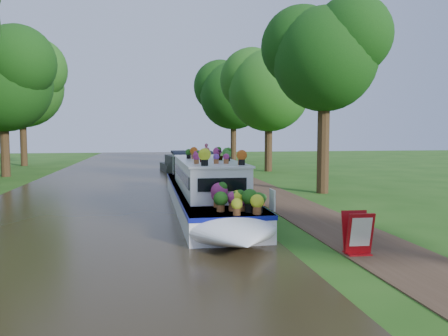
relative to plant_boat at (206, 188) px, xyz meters
The scene contains 14 objects.
ground 2.56m from the plant_boat, 21.25° to the left, with size 100.00×100.00×0.00m, color #214F13.
canal_water 3.94m from the plant_boat, 166.87° to the left, with size 10.00×100.00×0.02m, color black.
towpath 3.66m from the plant_boat, 14.23° to the left, with size 2.20×100.00×0.03m, color #432E1F.
plant_boat is the anchor object (origin of this frame).
tree_near_overhang 9.22m from the plant_boat, 33.13° to the left, with size 5.52×5.28×8.99m.
tree_near_mid 18.20m from the plant_boat, 67.12° to the left, with size 6.90×6.60×9.40m.
tree_near_far 28.36m from the plant_boat, 76.99° to the left, with size 7.59×7.26×10.30m.
tree_far_c 19.57m from the plant_boat, 126.99° to the left, with size 7.13×6.82×9.59m.
tree_far_d 28.80m from the plant_boat, 117.08° to the left, with size 8.05×7.70×10.85m.
second_boat 15.52m from the plant_boat, 89.89° to the left, with size 2.44×6.60×1.25m.
sandwich_board 6.85m from the plant_boat, 66.74° to the right, with size 0.63×0.52×0.98m.
pedestrian_pink 24.98m from the plant_boat, 82.39° to the left, with size 0.68×0.45×1.86m, color #EA6084.
pedestrian_dark 18.22m from the plant_boat, 77.55° to the left, with size 0.81×0.63×1.67m, color black.
verge_plant 4.89m from the plant_boat, 68.23° to the left, with size 0.36×0.31×0.40m, color #2E5B1B.
Camera 1 is at (-4.29, -16.39, 2.81)m, focal length 35.00 mm.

